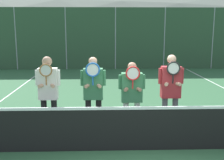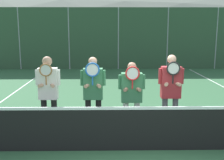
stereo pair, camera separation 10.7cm
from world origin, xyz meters
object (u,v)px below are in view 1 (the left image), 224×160
player_leftmost (48,90)px  player_center_left (93,91)px  car_center (197,50)px  car_left_of_center (126,49)px  car_far_left (56,49)px  player_center_right (132,93)px  player_rightmost (171,89)px

player_leftmost → player_center_left: player_leftmost is taller
player_center_left → car_center: bearing=62.9°
player_leftmost → car_left_of_center: bearing=78.3°
player_leftmost → car_far_left: car_far_left is taller
player_center_right → player_center_left: bearing=177.1°
player_center_left → car_left_of_center: car_left_of_center is taller
player_center_right → car_center: (6.01, 13.49, -0.12)m
player_center_right → car_left_of_center: car_left_of_center is taller
car_left_of_center → player_center_left: bearing=-97.7°
player_center_right → car_center: car_center is taller
car_left_of_center → car_center: car_left_of_center is taller
player_leftmost → player_rightmost: (2.75, 0.02, 0.01)m
player_center_right → car_far_left: bearing=106.0°
player_leftmost → player_rightmost: size_ratio=0.99×
car_left_of_center → player_leftmost: bearing=-101.7°
player_center_left → player_rightmost: 1.75m
car_far_left → car_left_of_center: bearing=-0.7°
car_center → player_center_left: bearing=-117.1°
car_center → car_left_of_center: bearing=177.9°
car_far_left → player_center_left: bearing=-77.4°
car_far_left → car_center: bearing=-1.4°
player_leftmost → player_center_right: (1.86, -0.05, -0.07)m
player_rightmost → car_far_left: 14.49m
car_center → player_leftmost: bearing=-120.3°
player_rightmost → car_far_left: size_ratio=0.43×
player_center_right → car_left_of_center: bearing=85.9°
player_leftmost → player_center_right: player_leftmost is taller
player_center_right → car_center: 14.76m
player_center_left → player_center_right: player_center_left is taller
player_leftmost → car_left_of_center: size_ratio=0.45×
player_leftmost → car_center: 15.57m
player_leftmost → car_far_left: bearing=98.6°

